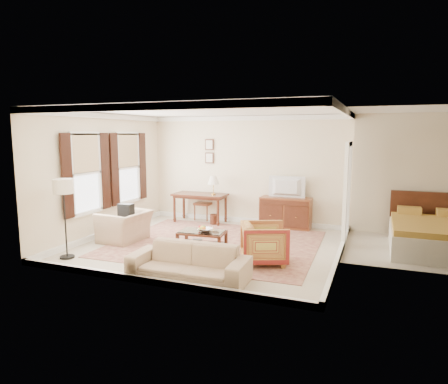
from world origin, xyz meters
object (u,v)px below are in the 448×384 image
Objects in this scene: striped_armchair at (264,241)px; club_armchair at (125,221)px; tv at (286,180)px; sofa at (189,257)px; writing_desk at (200,198)px; coffee_table at (202,235)px; sideboard at (286,213)px.

club_armchair is (-3.38, 0.39, 0.03)m from striped_armchair.
sofa is (-0.69, -4.24, -0.85)m from tv.
writing_desk reaches higher than sofa.
tv is 4.38m from sofa.
striped_armchair is 1.60m from sofa.
coffee_table is 1.19× the size of striped_armchair.
writing_desk is at bearing 115.49° from coffee_table.
tv is 0.89× the size of coffee_table.
club_armchair is at bearing 60.67° from striped_armchair.
tv is 0.86× the size of club_armchair.
tv is (2.35, 0.16, 0.56)m from writing_desk.
tv is 3.08m from striped_armchair.
striped_armchair is 0.42× the size of sofa.
club_armchair reaches higher than coffee_table.
writing_desk is 1.44× the size of coffee_table.
sofa is at bearing -67.89° from writing_desk.
coffee_table is (1.15, -2.41, -0.38)m from writing_desk.
sideboard is at bearing 79.45° from sofa.
sideboard reaches higher than coffee_table.
writing_desk reaches higher than coffee_table.
sideboard is (2.35, 0.18, -0.29)m from writing_desk.
sofa is at bearing -99.18° from sideboard.
sideboard is 1.28× the size of coffee_table.
club_armchair reaches higher than striped_armchair.
tv is 4.12m from club_armchair.
striped_armchair is (1.45, -0.38, 0.12)m from coffee_table.
writing_desk is at bearing 166.04° from club_armchair.
coffee_table is at bearing 65.07° from tv.
writing_desk is 1.39× the size of club_armchair.
tv is at bearing 4.00° from writing_desk.
coffee_table is 1.93m from club_armchair.
sideboard is at bearing 4.48° from writing_desk.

